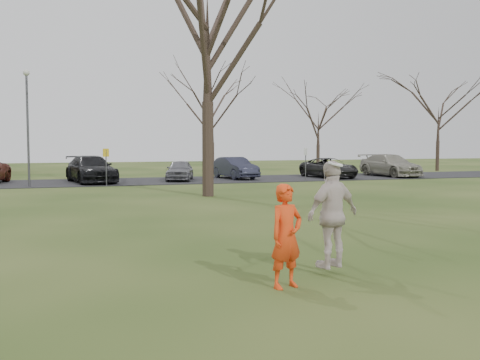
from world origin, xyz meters
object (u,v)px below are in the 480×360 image
Objects in this scene: car_4 at (180,170)px; lamp_post at (27,113)px; car_3 at (91,169)px; car_6 at (329,168)px; player_defender at (286,236)px; car_7 at (390,165)px; car_5 at (235,168)px; catching_play at (333,214)px; big_tree at (207,38)px.

car_4 is 0.60× the size of lamp_post.
car_3 is 15.58m from car_6.
player_defender reaches higher than car_7.
player_defender reaches higher than car_6.
car_7 is (11.25, -0.93, 0.07)m from car_5.
big_tree is at bearing 84.63° from catching_play.
car_5 is 2.21× the size of catching_play.
big_tree is at bearing -124.23° from car_5.
car_3 reaches higher than car_6.
car_6 is at bearing 62.97° from catching_play.
car_7 is 23.98m from lamp_post.
car_3 is 24.49m from catching_play.
car_6 is (6.41, -0.92, -0.05)m from car_5.
car_3 is 1.02× the size of car_7.
player_defender is 0.32× the size of car_7.
car_3 is 12.49m from big_tree.
car_4 is at bearing -11.26° from car_3.
car_5 is 12.92m from big_tree.
car_3 is at bearing 174.43° from car_7.
catching_play is (-5.81, -24.87, 0.35)m from car_5.
car_5 is at bearing 13.10° from lamp_post.
catching_play is 0.31× the size of lamp_post.
car_7 is at bearing -6.07° from car_6.
car_4 is at bearing 174.01° from car_7.
big_tree reaches higher than car_5.
catching_play is at bearing -122.98° from car_6.
car_7 is (4.84, -0.01, 0.11)m from car_6.
lamp_post is at bearing 106.81° from catching_play.
big_tree is (1.36, 14.48, 5.90)m from catching_play.
car_5 is at bearing 76.86° from catching_play.
car_7 is 0.38× the size of big_tree.
catching_play is 0.14× the size of big_tree.
car_5 is at bearing -7.70° from car_3.
player_defender is 0.46× the size of car_4.
car_3 is at bearing 34.78° from lamp_post.
player_defender is 0.32× the size of car_3.
lamp_post reaches higher than car_6.
car_5 is 6.48m from car_6.
car_6 is 26.89m from catching_play.
car_3 is at bearing 115.72° from big_tree.
car_4 is 0.27× the size of big_tree.
car_5 is at bearing 170.58° from car_7.
car_3 is 9.18m from car_5.
catching_play is 15.69m from big_tree.
player_defender is 27.89m from car_6.
car_3 is 1.14× the size of car_6.
player_defender is at bearing -80.27° from car_4.
car_4 is 0.79× the size of car_6.
car_7 is 2.75× the size of catching_play.
big_tree is (-4.45, -10.40, 6.25)m from car_5.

